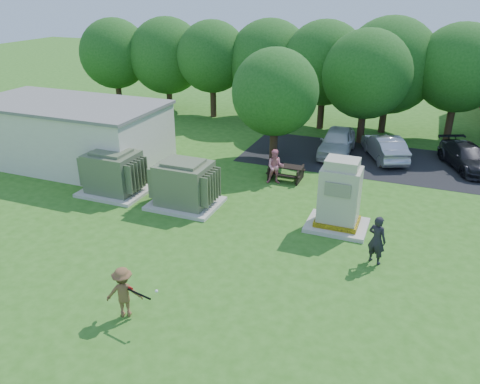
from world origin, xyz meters
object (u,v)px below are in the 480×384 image
at_px(car_white, 337,142).
at_px(car_dark, 467,157).
at_px(picnic_table, 286,171).
at_px(person_at_picnic, 275,167).
at_px(generator_cabinet, 339,198).
at_px(batter, 124,292).
at_px(person_by_generator, 377,240).
at_px(car_silver_a, 385,147).
at_px(transformer_right, 185,185).
at_px(transformer_left, 114,173).

distance_m(car_white, car_dark, 6.83).
xyz_separation_m(picnic_table, person_at_picnic, (-0.34, -0.69, 0.41)).
distance_m(generator_cabinet, batter, 9.12).
relative_size(person_by_generator, car_dark, 0.42).
xyz_separation_m(generator_cabinet, car_silver_a, (0.85, 9.07, -0.59)).
bearing_deg(batter, picnic_table, -123.33).
bearing_deg(batter, person_at_picnic, -121.99).
height_order(person_at_picnic, car_dark, person_at_picnic).
xyz_separation_m(generator_cabinet, person_at_picnic, (-3.71, 3.41, -0.41)).
distance_m(picnic_table, person_at_picnic, 0.88).
relative_size(picnic_table, batter, 1.05).
distance_m(batter, car_white, 16.90).
height_order(generator_cabinet, picnic_table, generator_cabinet).
bearing_deg(generator_cabinet, car_dark, 60.95).
xyz_separation_m(transformer_right, person_by_generator, (8.36, -1.70, -0.07)).
distance_m(generator_cabinet, picnic_table, 5.37).
relative_size(person_at_picnic, car_white, 0.39).
height_order(person_by_generator, person_at_picnic, person_by_generator).
relative_size(person_by_generator, car_white, 0.41).
relative_size(person_at_picnic, car_dark, 0.40).
height_order(transformer_left, picnic_table, transformer_left).
relative_size(transformer_left, car_silver_a, 0.72).
distance_m(person_at_picnic, car_dark, 10.49).
bearing_deg(car_white, transformer_right, -120.01).
bearing_deg(picnic_table, transformer_left, -146.94).
xyz_separation_m(picnic_table, batter, (-1.36, -11.89, 0.35)).
relative_size(transformer_right, generator_cabinet, 1.03).
bearing_deg(person_at_picnic, generator_cabinet, -58.02).
relative_size(transformer_right, batter, 1.87).
bearing_deg(transformer_right, person_at_picnic, 52.75).
relative_size(generator_cabinet, car_silver_a, 0.70).
bearing_deg(transformer_left, car_silver_a, 40.33).
height_order(transformer_left, car_dark, transformer_left).
height_order(transformer_right, person_at_picnic, transformer_right).
xyz_separation_m(transformer_left, picnic_table, (6.96, 4.53, -0.52)).
distance_m(transformer_right, generator_cabinet, 6.65).
bearing_deg(transformer_left, person_by_generator, -8.03).
bearing_deg(person_by_generator, generator_cabinet, -27.46).
bearing_deg(transformer_left, transformer_right, 0.00).
height_order(car_white, car_silver_a, car_white).
bearing_deg(transformer_right, batter, -75.51).
xyz_separation_m(generator_cabinet, picnic_table, (-3.37, 4.11, -0.82)).
bearing_deg(generator_cabinet, picnic_table, 129.35).
xyz_separation_m(generator_cabinet, car_dark, (5.08, 9.14, -0.65)).
height_order(picnic_table, batter, batter).
distance_m(generator_cabinet, person_by_generator, 2.77).
bearing_deg(picnic_table, car_dark, 30.80).
height_order(person_at_picnic, car_silver_a, person_at_picnic).
height_order(batter, person_by_generator, person_by_generator).
height_order(transformer_left, batter, transformer_left).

